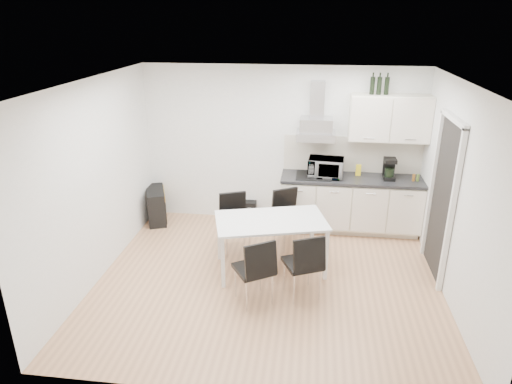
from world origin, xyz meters
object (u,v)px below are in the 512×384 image
Objects in this scene: chair_far_right at (290,220)px; floor_speaker at (250,211)px; chair_far_left at (235,224)px; kitchenette at (354,182)px; dining_table at (271,225)px; chair_near_right at (302,264)px; chair_near_left at (254,270)px; guitar_amp at (156,205)px.

chair_far_right reaches higher than floor_speaker.
chair_far_left is 1.18m from floor_speaker.
kitchenette is 1.55× the size of dining_table.
chair_far_left reaches higher than floor_speaker.
chair_far_right is 1.30m from chair_near_right.
dining_table is at bearing 48.77° from chair_near_left.
guitar_amp is (-2.54, 1.92, -0.15)m from chair_near_right.
kitchenette is 3.32m from guitar_amp.
chair_far_left is 1.00× the size of chair_near_right.
chair_far_left and chair_far_right have the same top height.
kitchenette is 1.27m from chair_far_right.
chair_far_left is 0.83m from chair_far_right.
chair_near_right is at bearing -110.20° from kitchenette.
chair_near_left is 1.19× the size of guitar_amp.
chair_far_right is 1.18m from floor_speaker.
floor_speaker is (-0.38, 2.38, -0.27)m from chair_near_left.
dining_table is 2.21× the size of guitar_amp.
chair_far_right is at bearing -51.22° from floor_speaker.
chair_near_left is at bearing -114.42° from dining_table.
chair_far_left is 1.30m from chair_near_left.
dining_table is 0.77m from chair_far_right.
kitchenette is 2.86× the size of chair_far_right.
chair_far_right and chair_near_left have the same top height.
kitchenette is at bearing 27.13° from chair_near_left.
chair_near_right is (0.23, -1.28, 0.00)m from chair_far_right.
chair_near_left is 1.00× the size of chair_near_right.
kitchenette is at bearing 45.49° from chair_near_right.
chair_near_left is (0.43, -1.23, 0.00)m from chair_far_left.
chair_far_left reaches higher than guitar_amp.
chair_near_left is (-0.13, -0.79, -0.23)m from dining_table.
chair_near_right is (1.01, -1.02, 0.00)m from chair_far_left.
dining_table is at bearing -129.90° from kitchenette.
chair_far_left is 1.00× the size of chair_far_right.
kitchenette is 2.86× the size of chair_near_left.
chair_near_left is at bearing -81.51° from floor_speaker.
kitchenette is at bearing -19.51° from guitar_amp.
floor_speaker is at bearing -12.02° from guitar_amp.
chair_far_left reaches higher than dining_table.
chair_far_left is 1.19× the size of guitar_amp.
dining_table reaches higher than floor_speaker.
kitchenette reaches higher than floor_speaker.
chair_far_right is at bearing 57.00° from dining_table.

